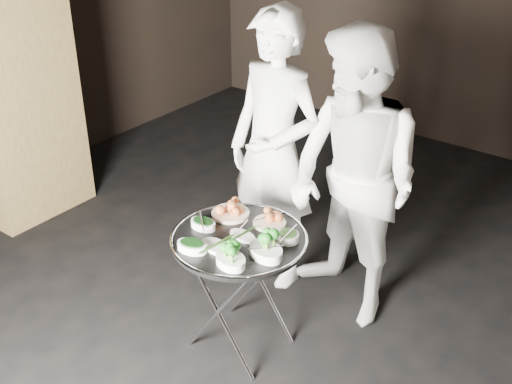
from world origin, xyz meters
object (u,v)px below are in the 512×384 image
Objects in this scene: serving_tray at (239,239)px; tray_stand at (240,288)px; waiter_left at (274,152)px; waiter_right at (354,182)px.

tray_stand is at bearing 0.00° from serving_tray.
waiter_left is 0.58m from waiter_right.
waiter_right is (0.30, 0.68, 0.16)m from serving_tray.
tray_stand is 0.32m from serving_tray.
waiter_left reaches higher than tray_stand.
waiter_right is at bearing 65.74° from serving_tray.
waiter_left is at bearing 111.57° from tray_stand.
tray_stand is 0.40× the size of waiter_right.
waiter_left reaches higher than waiter_right.
waiter_right is (0.58, -0.02, -0.01)m from waiter_left.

